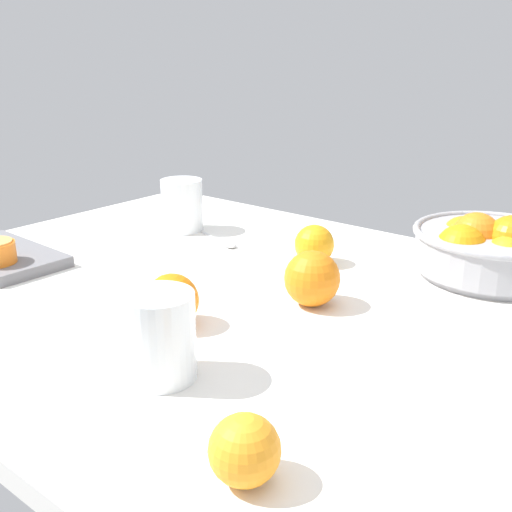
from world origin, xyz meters
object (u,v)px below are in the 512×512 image
loose_orange_4 (314,244)px  fruit_bowl (491,248)px  loose_orange_0 (312,278)px  loose_orange_3 (245,450)px  second_glass (182,209)px  spoon (221,240)px  cutting_board (1,256)px  loose_orange_2 (172,300)px  juice_glass (160,340)px

loose_orange_4 → fruit_bowl: bearing=27.3°
loose_orange_0 → loose_orange_4: size_ratio=1.18×
fruit_bowl → loose_orange_4: size_ratio=3.75×
loose_orange_3 → loose_orange_4: (-28.20, 53.11, 0.28)cm
second_glass → spoon: bearing=-6.1°
fruit_bowl → cutting_board: size_ratio=1.07×
cutting_board → spoon: cutting_board is taller
loose_orange_3 → loose_orange_2: bearing=147.2°
loose_orange_0 → loose_orange_2: 21.57cm
loose_orange_2 → loose_orange_3: loose_orange_2 is taller
cutting_board → juice_glass: bearing=-10.3°
second_glass → cutting_board: second_glass is taller
cutting_board → loose_orange_4: bearing=38.1°
juice_glass → second_glass: (-42.40, 45.17, -0.16)cm
juice_glass → second_glass: second_glass is taller
cutting_board → spoon: bearing=55.4°
fruit_bowl → cutting_board: (-72.08, -49.35, -3.93)cm
second_glass → loose_orange_2: second_glass is taller
spoon → loose_orange_2: bearing=-57.7°
loose_orange_0 → spoon: (-31.99, 14.59, -3.85)cm
juice_glass → loose_orange_3: size_ratio=1.61×
second_glass → loose_orange_3: size_ratio=1.66×
second_glass → loose_orange_3: (62.08, -53.06, -1.42)cm
loose_orange_3 → spoon: loose_orange_3 is taller
cutting_board → second_glass: bearing=72.2°
fruit_bowl → spoon: (-48.56, -15.21, -4.52)cm
fruit_bowl → cutting_board: bearing=-145.6°
juice_glass → loose_orange_4: juice_glass is taller
fruit_bowl → juice_glass: 61.85cm
loose_orange_0 → spoon: loose_orange_0 is taller
loose_orange_0 → loose_orange_3: 41.27cm
loose_orange_2 → juice_glass: bearing=-49.1°
juice_glass → second_glass: size_ratio=0.97×
loose_orange_2 → loose_orange_3: 34.52cm
loose_orange_3 → loose_orange_4: bearing=118.0°
juice_glass → loose_orange_3: (19.68, -7.90, -1.57)cm
juice_glass → second_glass: bearing=133.2°
loose_orange_2 → spoon: 39.27cm
fruit_bowl → loose_orange_0: (-16.57, -29.80, -0.67)cm
loose_orange_2 → loose_orange_4: 34.44cm
second_glass → loose_orange_0: size_ratio=1.29×
fruit_bowl → cutting_board: 87.44cm
cutting_board → loose_orange_0: (55.51, 19.55, 3.26)cm
loose_orange_4 → spoon: 21.99cm
fruit_bowl → second_glass: same height
cutting_board → loose_orange_2: (44.41, 1.06, 2.81)cm
cutting_board → loose_orange_3: size_ratio=3.80×
loose_orange_0 → spoon: 35.37cm
second_glass → loose_orange_0: second_glass is taller
spoon → fruit_bowl: bearing=17.4°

